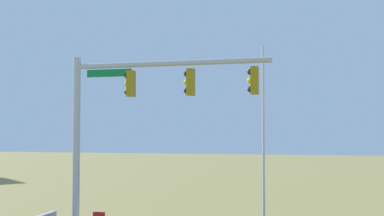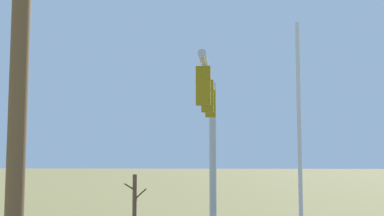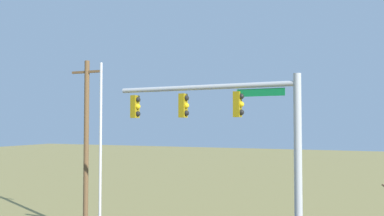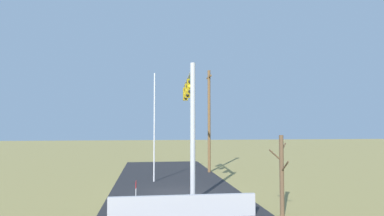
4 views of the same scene
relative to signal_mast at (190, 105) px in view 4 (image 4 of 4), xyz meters
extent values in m
plane|color=olive|center=(-0.40, -0.81, -5.37)|extent=(160.00, 160.00, 0.00)
cube|color=#232326|center=(-4.40, -0.81, -5.37)|extent=(28.00, 8.00, 0.01)
cube|color=#B7B5AD|center=(3.13, -0.11, -5.37)|extent=(6.00, 6.00, 0.01)
cube|color=#A8A8AD|center=(5.16, -0.96, -4.87)|extent=(0.20, 6.56, 1.00)
cylinder|color=#B2B5BA|center=(2.13, -0.11, -1.60)|extent=(0.28, 0.28, 7.54)
cylinder|color=#B2B5BA|center=(-1.57, 0.08, 1.82)|extent=(7.39, 0.60, 0.20)
cube|color=#0F7238|center=(0.80, -0.04, 1.54)|extent=(1.80, 0.13, 0.28)
cube|color=#937A0F|center=(-0.09, 0.00, 1.12)|extent=(0.26, 0.37, 0.96)
sphere|color=black|center=(0.06, 0.00, 1.42)|extent=(0.22, 0.22, 0.22)
sphere|color=yellow|center=(0.06, 0.00, 1.12)|extent=(0.22, 0.22, 0.22)
sphere|color=black|center=(0.06, 0.00, 0.82)|extent=(0.22, 0.22, 0.22)
cube|color=#937A0F|center=(-2.38, 0.13, 1.12)|extent=(0.26, 0.37, 0.96)
sphere|color=black|center=(-2.23, 0.12, 1.42)|extent=(0.22, 0.22, 0.22)
sphere|color=yellow|center=(-2.23, 0.12, 1.12)|extent=(0.22, 0.22, 0.22)
sphere|color=black|center=(-2.23, 0.12, 0.82)|extent=(0.22, 0.22, 0.22)
cube|color=#937A0F|center=(-4.67, 0.25, 1.12)|extent=(0.26, 0.37, 0.96)
sphere|color=black|center=(-4.52, 0.24, 1.42)|extent=(0.22, 0.22, 0.22)
sphere|color=yellow|center=(-4.52, 0.24, 1.12)|extent=(0.22, 0.22, 0.22)
sphere|color=black|center=(-4.52, 0.24, 0.82)|extent=(0.22, 0.22, 0.22)
cylinder|color=silver|center=(-4.75, -2.06, -1.35)|extent=(0.10, 0.10, 8.05)
cylinder|color=brown|center=(-9.19, 2.91, -0.81)|extent=(0.26, 0.26, 9.12)
cube|color=brown|center=(-9.19, 2.91, 3.15)|extent=(1.90, 0.12, 0.12)
cylinder|color=brown|center=(5.44, 3.53, -3.55)|extent=(0.20, 0.20, 3.65)
cylinder|color=brown|center=(5.80, 3.53, -3.10)|extent=(0.78, 0.07, 0.57)
cylinder|color=brown|center=(5.20, 3.72, -2.29)|extent=(0.54, 0.47, 0.39)
cylinder|color=brown|center=(5.41, 3.25, -2.64)|extent=(0.12, 0.61, 0.55)
cylinder|color=silver|center=(2.47, -3.12, -4.92)|extent=(0.04, 0.04, 0.90)
cube|color=red|center=(2.47, -3.12, -4.31)|extent=(0.56, 0.02, 0.32)
camera|label=1|loc=(-6.48, 17.91, -0.56)|focal=48.15mm
camera|label=2|loc=(-15.33, 0.24, -0.35)|focal=40.74mm
camera|label=3|loc=(4.10, -14.53, 0.38)|focal=37.55mm
camera|label=4|loc=(19.91, -2.54, -1.33)|focal=30.87mm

